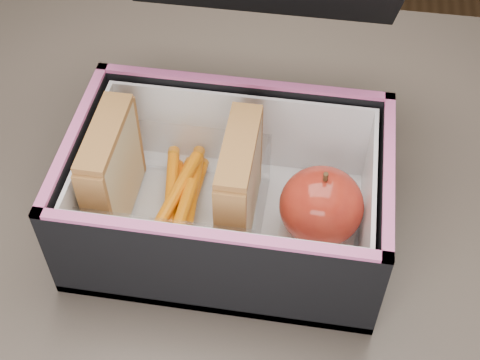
# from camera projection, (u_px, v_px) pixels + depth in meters

# --- Properties ---
(kitchen_table) EXTENTS (1.20, 0.80, 0.75)m
(kitchen_table) POSITION_uv_depth(u_px,v_px,m) (248.00, 275.00, 0.74)
(kitchen_table) COLOR brown
(kitchen_table) RESTS_ON ground
(lunch_bag) EXTENTS (0.29, 0.32, 0.26)m
(lunch_bag) POSITION_uv_depth(u_px,v_px,m) (229.00, 183.00, 0.63)
(lunch_bag) COLOR black
(lunch_bag) RESTS_ON kitchen_table
(plastic_tub) EXTENTS (0.17, 0.12, 0.07)m
(plastic_tub) POSITION_uv_depth(u_px,v_px,m) (177.00, 194.00, 0.64)
(plastic_tub) COLOR white
(plastic_tub) RESTS_ON lunch_bag
(sandwich_left) EXTENTS (0.03, 0.10, 0.11)m
(sandwich_left) POSITION_uv_depth(u_px,v_px,m) (112.00, 171.00, 0.63)
(sandwich_left) COLOR tan
(sandwich_left) RESTS_ON plastic_tub
(sandwich_right) EXTENTS (0.03, 0.10, 0.11)m
(sandwich_right) POSITION_uv_depth(u_px,v_px,m) (239.00, 185.00, 0.62)
(sandwich_right) COLOR tan
(sandwich_right) RESTS_ON plastic_tub
(carrot_sticks) EXTENTS (0.05, 0.15, 0.03)m
(carrot_sticks) POSITION_uv_depth(u_px,v_px,m) (181.00, 196.00, 0.66)
(carrot_sticks) COLOR orange
(carrot_sticks) RESTS_ON plastic_tub
(paper_napkin) EXTENTS (0.08, 0.09, 0.01)m
(paper_napkin) POSITION_uv_depth(u_px,v_px,m) (319.00, 226.00, 0.65)
(paper_napkin) COLOR white
(paper_napkin) RESTS_ON lunch_bag
(red_apple) EXTENTS (0.08, 0.08, 0.08)m
(red_apple) POSITION_uv_depth(u_px,v_px,m) (321.00, 206.00, 0.62)
(red_apple) COLOR maroon
(red_apple) RESTS_ON paper_napkin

